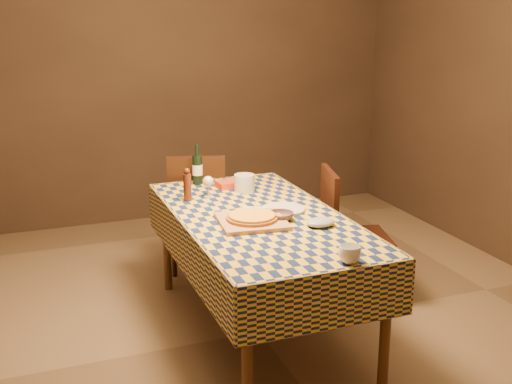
{
  "coord_description": "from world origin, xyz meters",
  "views": [
    {
      "loc": [
        -1.31,
        -3.38,
        1.96
      ],
      "look_at": [
        0.0,
        0.05,
        0.9
      ],
      "focal_mm": 45.0,
      "sensor_mm": 36.0,
      "label": 1
    }
  ],
  "objects_px": {
    "bowl": "(281,216)",
    "pizza": "(252,217)",
    "dining_table": "(259,227)",
    "chair_far": "(197,206)",
    "wine_bottle": "(197,169)",
    "chair_right": "(345,229)",
    "cutting_board": "(252,221)",
    "white_plate": "(283,209)"
  },
  "relations": [
    {
      "from": "bowl",
      "to": "pizza",
      "type": "bearing_deg",
      "value": 177.24
    },
    {
      "from": "dining_table",
      "to": "chair_far",
      "type": "relative_size",
      "value": 1.98
    },
    {
      "from": "pizza",
      "to": "chair_far",
      "type": "xyz_separation_m",
      "value": [
        0.01,
        1.2,
        -0.28
      ]
    },
    {
      "from": "pizza",
      "to": "wine_bottle",
      "type": "distance_m",
      "value": 0.94
    },
    {
      "from": "chair_right",
      "to": "cutting_board",
      "type": "bearing_deg",
      "value": -156.66
    },
    {
      "from": "dining_table",
      "to": "pizza",
      "type": "relative_size",
      "value": 5.31
    },
    {
      "from": "chair_right",
      "to": "wine_bottle",
      "type": "bearing_deg",
      "value": 145.32
    },
    {
      "from": "cutting_board",
      "to": "chair_far",
      "type": "xyz_separation_m",
      "value": [
        0.01,
        1.2,
        -0.26
      ]
    },
    {
      "from": "pizza",
      "to": "dining_table",
      "type": "bearing_deg",
      "value": 53.38
    },
    {
      "from": "cutting_board",
      "to": "pizza",
      "type": "relative_size",
      "value": 1.08
    },
    {
      "from": "chair_far",
      "to": "chair_right",
      "type": "relative_size",
      "value": 1.0
    },
    {
      "from": "dining_table",
      "to": "chair_far",
      "type": "bearing_deg",
      "value": 94.41
    },
    {
      "from": "dining_table",
      "to": "chair_right",
      "type": "bearing_deg",
      "value": 17.49
    },
    {
      "from": "chair_right",
      "to": "chair_far",
      "type": "bearing_deg",
      "value": 132.91
    },
    {
      "from": "pizza",
      "to": "white_plate",
      "type": "distance_m",
      "value": 0.31
    },
    {
      "from": "chair_far",
      "to": "cutting_board",
      "type": "bearing_deg",
      "value": -90.35
    },
    {
      "from": "pizza",
      "to": "white_plate",
      "type": "height_order",
      "value": "pizza"
    },
    {
      "from": "dining_table",
      "to": "bowl",
      "type": "height_order",
      "value": "bowl"
    },
    {
      "from": "wine_bottle",
      "to": "pizza",
      "type": "bearing_deg",
      "value": -86.67
    },
    {
      "from": "pizza",
      "to": "white_plate",
      "type": "bearing_deg",
      "value": 30.89
    },
    {
      "from": "chair_far",
      "to": "pizza",
      "type": "bearing_deg",
      "value": -90.35
    },
    {
      "from": "dining_table",
      "to": "bowl",
      "type": "relative_size",
      "value": 12.28
    },
    {
      "from": "white_plate",
      "to": "chair_right",
      "type": "relative_size",
      "value": 0.28
    },
    {
      "from": "wine_bottle",
      "to": "white_plate",
      "type": "distance_m",
      "value": 0.85
    },
    {
      "from": "bowl",
      "to": "chair_right",
      "type": "relative_size",
      "value": 0.16
    },
    {
      "from": "dining_table",
      "to": "wine_bottle",
      "type": "xyz_separation_m",
      "value": [
        -0.15,
        0.82,
        0.18
      ]
    },
    {
      "from": "cutting_board",
      "to": "chair_far",
      "type": "relative_size",
      "value": 0.4
    },
    {
      "from": "dining_table",
      "to": "pizza",
      "type": "bearing_deg",
      "value": -126.62
    },
    {
      "from": "bowl",
      "to": "white_plate",
      "type": "height_order",
      "value": "bowl"
    },
    {
      "from": "bowl",
      "to": "chair_far",
      "type": "distance_m",
      "value": 1.25
    },
    {
      "from": "wine_bottle",
      "to": "dining_table",
      "type": "bearing_deg",
      "value": -79.92
    },
    {
      "from": "chair_far",
      "to": "white_plate",
      "type": "bearing_deg",
      "value": -76.2
    },
    {
      "from": "chair_far",
      "to": "dining_table",
      "type": "bearing_deg",
      "value": -85.59
    },
    {
      "from": "wine_bottle",
      "to": "chair_far",
      "type": "distance_m",
      "value": 0.44
    },
    {
      "from": "cutting_board",
      "to": "wine_bottle",
      "type": "distance_m",
      "value": 0.95
    },
    {
      "from": "chair_far",
      "to": "chair_right",
      "type": "xyz_separation_m",
      "value": [
        0.8,
        -0.86,
        0.0
      ]
    },
    {
      "from": "white_plate",
      "to": "pizza",
      "type": "bearing_deg",
      "value": -149.11
    },
    {
      "from": "white_plate",
      "to": "chair_far",
      "type": "distance_m",
      "value": 1.1
    },
    {
      "from": "pizza",
      "to": "chair_right",
      "type": "relative_size",
      "value": 0.37
    },
    {
      "from": "cutting_board",
      "to": "wine_bottle",
      "type": "bearing_deg",
      "value": 93.33
    },
    {
      "from": "bowl",
      "to": "wine_bottle",
      "type": "xyz_separation_m",
      "value": [
        -0.23,
        0.95,
        0.08
      ]
    },
    {
      "from": "cutting_board",
      "to": "pizza",
      "type": "height_order",
      "value": "pizza"
    }
  ]
}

